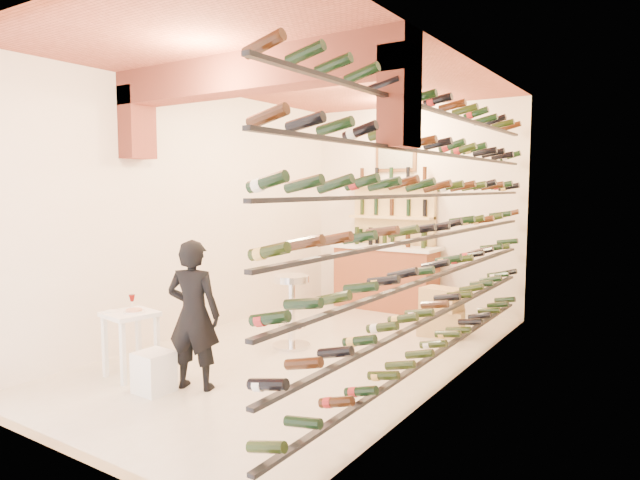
# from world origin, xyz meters

# --- Properties ---
(ground) EXTENTS (6.00, 6.00, 0.00)m
(ground) POSITION_xyz_m (0.00, 0.00, 0.00)
(ground) COLOR beige
(ground) RESTS_ON ground
(room_shell) EXTENTS (3.52, 6.02, 3.21)m
(room_shell) POSITION_xyz_m (0.00, -0.26, 2.25)
(room_shell) COLOR silver
(room_shell) RESTS_ON ground
(wine_rack) EXTENTS (0.32, 5.70, 2.56)m
(wine_rack) POSITION_xyz_m (1.53, 0.00, 1.55)
(wine_rack) COLOR black
(wine_rack) RESTS_ON ground
(back_counter) EXTENTS (1.70, 0.62, 1.29)m
(back_counter) POSITION_xyz_m (-0.30, 2.65, 0.53)
(back_counter) COLOR brown
(back_counter) RESTS_ON ground
(back_shelving) EXTENTS (1.40, 0.31, 2.73)m
(back_shelving) POSITION_xyz_m (-0.30, 2.89, 1.17)
(back_shelving) COLOR #E2C47F
(back_shelving) RESTS_ON ground
(tasting_table) EXTENTS (0.53, 0.53, 0.81)m
(tasting_table) POSITION_xyz_m (-1.02, -1.64, 0.55)
(tasting_table) COLOR white
(tasting_table) RESTS_ON ground
(white_stool) EXTENTS (0.32, 0.32, 0.39)m
(white_stool) POSITION_xyz_m (-0.48, -1.81, 0.19)
(white_stool) COLOR white
(white_stool) RESTS_ON ground
(person) EXTENTS (0.61, 0.50, 1.44)m
(person) POSITION_xyz_m (-0.24, -1.53, 0.72)
(person) COLOR black
(person) RESTS_ON ground
(chrome_barstool) EXTENTS (0.45, 0.45, 0.88)m
(chrome_barstool) POSITION_xyz_m (-0.28, 0.10, 0.51)
(chrome_barstool) COLOR silver
(chrome_barstool) RESTS_ON ground
(crate_lower) EXTENTS (0.63, 0.49, 0.34)m
(crate_lower) POSITION_xyz_m (1.03, 1.61, 0.17)
(crate_lower) COLOR tan
(crate_lower) RESTS_ON ground
(crate_upper) EXTENTS (0.53, 0.40, 0.29)m
(crate_upper) POSITION_xyz_m (1.03, 1.61, 0.48)
(crate_upper) COLOR tan
(crate_upper) RESTS_ON crate_lower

